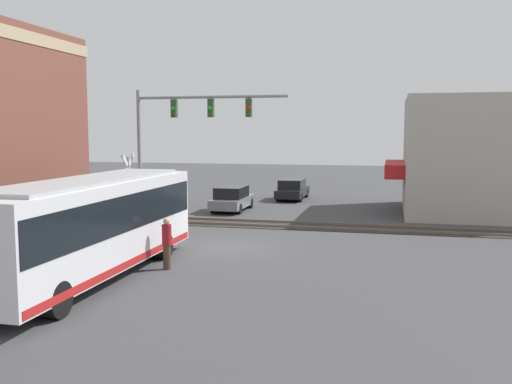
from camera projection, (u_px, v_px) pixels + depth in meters
The scene contains 9 objects.
ground_plane at pixel (227, 247), 24.23m from camera, with size 120.00×120.00×0.00m, color #424244.
shop_building at pixel (481, 156), 33.84m from camera, with size 9.58×10.02×6.88m.
city_bus at pixel (92, 224), 18.74m from camera, with size 11.22×2.59×3.37m.
traffic_signal_gantry at pixel (182, 125), 28.65m from camera, with size 0.42×7.87×6.99m.
crossing_signal at pixel (128, 183), 29.00m from camera, with size 1.41×1.18×3.81m.
rail_track_near at pixel (259, 224), 30.03m from camera, with size 2.60×60.00×0.15m.
parked_car_grey at pixel (232, 200), 35.19m from camera, with size 4.45×1.82×1.52m.
parked_car_black at pixel (292, 190), 41.10m from camera, with size 4.71×1.82×1.48m.
pedestrian_near_bus at pixel (167, 243), 20.23m from camera, with size 0.34×0.34×1.85m.
Camera 1 is at (-22.89, -6.79, 4.90)m, focal length 40.00 mm.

